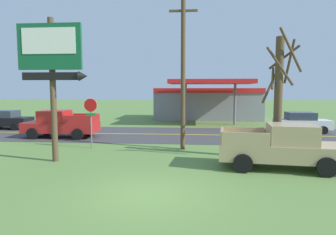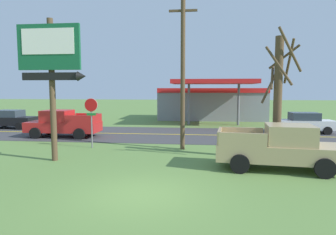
{
  "view_description": "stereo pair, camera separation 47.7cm",
  "coord_description": "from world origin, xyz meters",
  "px_view_note": "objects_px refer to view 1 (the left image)",
  "views": [
    {
      "loc": [
        1.47,
        -9.33,
        3.46
      ],
      "look_at": [
        0.0,
        8.0,
        1.8
      ],
      "focal_mm": 31.5,
      "sensor_mm": 36.0,
      "label": 1
    },
    {
      "loc": [
        1.94,
        -9.29,
        3.46
      ],
      "look_at": [
        0.0,
        8.0,
        1.8
      ],
      "focal_mm": 31.5,
      "sensor_mm": 36.0,
      "label": 2
    }
  ],
  "objects_px": {
    "pickup_red_on_road": "(60,124)",
    "car_black_mid_lane": "(6,120)",
    "stop_sign": "(91,114)",
    "bare_tree": "(279,94)",
    "gas_station": "(207,102)",
    "car_white_near_lane": "(302,122)",
    "motel_sign": "(52,62)",
    "utility_pole": "(183,65)",
    "pickup_tan_parked_on_lawn": "(282,147)"
  },
  "relations": [
    {
      "from": "motel_sign",
      "to": "utility_pole",
      "type": "bearing_deg",
      "value": 30.76
    },
    {
      "from": "gas_station",
      "to": "pickup_tan_parked_on_lawn",
      "type": "bearing_deg",
      "value": -84.23
    },
    {
      "from": "bare_tree",
      "to": "car_black_mid_lane",
      "type": "height_order",
      "value": "bare_tree"
    },
    {
      "from": "car_black_mid_lane",
      "to": "stop_sign",
      "type": "bearing_deg",
      "value": -36.29
    },
    {
      "from": "bare_tree",
      "to": "car_black_mid_lane",
      "type": "bearing_deg",
      "value": 155.35
    },
    {
      "from": "bare_tree",
      "to": "gas_station",
      "type": "height_order",
      "value": "bare_tree"
    },
    {
      "from": "motel_sign",
      "to": "car_white_near_lane",
      "type": "relative_size",
      "value": 1.62
    },
    {
      "from": "utility_pole",
      "to": "bare_tree",
      "type": "xyz_separation_m",
      "value": [
        4.78,
        -2.0,
        -1.6
      ]
    },
    {
      "from": "motel_sign",
      "to": "car_white_near_lane",
      "type": "bearing_deg",
      "value": 35.7
    },
    {
      "from": "utility_pole",
      "to": "pickup_red_on_road",
      "type": "bearing_deg",
      "value": 159.11
    },
    {
      "from": "utility_pole",
      "to": "gas_station",
      "type": "bearing_deg",
      "value": 82.8
    },
    {
      "from": "stop_sign",
      "to": "bare_tree",
      "type": "distance_m",
      "value": 10.39
    },
    {
      "from": "utility_pole",
      "to": "bare_tree",
      "type": "relative_size",
      "value": 1.45
    },
    {
      "from": "motel_sign",
      "to": "stop_sign",
      "type": "bearing_deg",
      "value": 80.0
    },
    {
      "from": "bare_tree",
      "to": "car_white_near_lane",
      "type": "xyz_separation_m",
      "value": [
        4.52,
        9.42,
        -2.42
      ]
    },
    {
      "from": "gas_station",
      "to": "motel_sign",
      "type": "bearing_deg",
      "value": -111.05
    },
    {
      "from": "gas_station",
      "to": "pickup_red_on_road",
      "type": "relative_size",
      "value": 2.31
    },
    {
      "from": "utility_pole",
      "to": "pickup_red_on_road",
      "type": "height_order",
      "value": "utility_pole"
    },
    {
      "from": "motel_sign",
      "to": "car_black_mid_lane",
      "type": "relative_size",
      "value": 1.62
    },
    {
      "from": "gas_station",
      "to": "pickup_tan_parked_on_lawn",
      "type": "height_order",
      "value": "gas_station"
    },
    {
      "from": "motel_sign",
      "to": "pickup_tan_parked_on_lawn",
      "type": "bearing_deg",
      "value": -1.85
    },
    {
      "from": "utility_pole",
      "to": "pickup_tan_parked_on_lawn",
      "type": "relative_size",
      "value": 1.7
    },
    {
      "from": "pickup_red_on_road",
      "to": "car_black_mid_lane",
      "type": "bearing_deg",
      "value": 149.5
    },
    {
      "from": "utility_pole",
      "to": "stop_sign",
      "type": "bearing_deg",
      "value": -177.95
    },
    {
      "from": "utility_pole",
      "to": "car_black_mid_lane",
      "type": "xyz_separation_m",
      "value": [
        -15.74,
        7.42,
        -4.02
      ]
    },
    {
      "from": "car_black_mid_lane",
      "to": "pickup_red_on_road",
      "type": "bearing_deg",
      "value": -30.5
    },
    {
      "from": "stop_sign",
      "to": "utility_pole",
      "type": "relative_size",
      "value": 0.32
    },
    {
      "from": "gas_station",
      "to": "car_white_near_lane",
      "type": "distance_m",
      "value": 12.61
    },
    {
      "from": "gas_station",
      "to": "pickup_red_on_road",
      "type": "xyz_separation_m",
      "value": [
        -11.2,
        -14.4,
        -0.98
      ]
    },
    {
      "from": "gas_station",
      "to": "pickup_tan_parked_on_lawn",
      "type": "xyz_separation_m",
      "value": [
        2.19,
        -21.71,
        -0.98
      ]
    },
    {
      "from": "pickup_tan_parked_on_lawn",
      "to": "car_white_near_lane",
      "type": "bearing_deg",
      "value": 66.77
    },
    {
      "from": "bare_tree",
      "to": "motel_sign",
      "type": "bearing_deg",
      "value": -171.77
    },
    {
      "from": "car_white_near_lane",
      "to": "car_black_mid_lane",
      "type": "height_order",
      "value": "same"
    },
    {
      "from": "car_white_near_lane",
      "to": "pickup_red_on_road",
      "type": "bearing_deg",
      "value": -167.64
    },
    {
      "from": "bare_tree",
      "to": "car_black_mid_lane",
      "type": "xyz_separation_m",
      "value": [
        -20.53,
        9.42,
        -2.42
      ]
    },
    {
      "from": "car_white_near_lane",
      "to": "bare_tree",
      "type": "bearing_deg",
      "value": -115.62
    },
    {
      "from": "pickup_red_on_road",
      "to": "car_black_mid_lane",
      "type": "height_order",
      "value": "pickup_red_on_road"
    },
    {
      "from": "stop_sign",
      "to": "gas_station",
      "type": "bearing_deg",
      "value": 67.03
    },
    {
      "from": "bare_tree",
      "to": "utility_pole",
      "type": "bearing_deg",
      "value": 157.29
    },
    {
      "from": "motel_sign",
      "to": "car_black_mid_lane",
      "type": "xyz_separation_m",
      "value": [
        -9.77,
        10.97,
        -3.88
      ]
    },
    {
      "from": "stop_sign",
      "to": "gas_station",
      "type": "relative_size",
      "value": 0.25
    },
    {
      "from": "motel_sign",
      "to": "car_black_mid_lane",
      "type": "height_order",
      "value": "motel_sign"
    },
    {
      "from": "utility_pole",
      "to": "gas_station",
      "type": "xyz_separation_m",
      "value": [
        2.25,
        17.81,
        -2.91
      ]
    },
    {
      "from": "motel_sign",
      "to": "bare_tree",
      "type": "height_order",
      "value": "motel_sign"
    },
    {
      "from": "stop_sign",
      "to": "car_black_mid_lane",
      "type": "distance_m",
      "value": 12.91
    },
    {
      "from": "pickup_red_on_road",
      "to": "gas_station",
      "type": "bearing_deg",
      "value": 52.11
    },
    {
      "from": "car_white_near_lane",
      "to": "utility_pole",
      "type": "bearing_deg",
      "value": -141.42
    },
    {
      "from": "pickup_red_on_road",
      "to": "bare_tree",
      "type": "bearing_deg",
      "value": -21.53
    },
    {
      "from": "stop_sign",
      "to": "car_white_near_lane",
      "type": "relative_size",
      "value": 0.7
    },
    {
      "from": "gas_station",
      "to": "stop_sign",
      "type": "bearing_deg",
      "value": -112.97
    }
  ]
}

